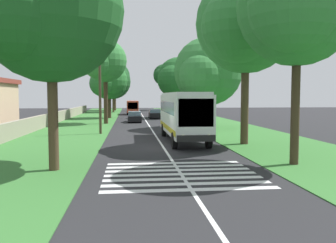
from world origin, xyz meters
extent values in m
plane|color=#262628|center=(0.00, 0.00, 0.00)|extent=(160.00, 160.00, 0.00)
cube|color=#387533|center=(15.00, 8.20, 0.02)|extent=(120.00, 8.00, 0.04)
cube|color=#387533|center=(15.00, -8.20, 0.02)|extent=(120.00, 8.00, 0.04)
cube|color=silver|center=(15.00, 0.00, 0.00)|extent=(110.00, 0.16, 0.01)
cube|color=white|center=(3.38, -1.80, 2.10)|extent=(11.00, 2.50, 2.90)
cube|color=slate|center=(3.68, -1.80, 2.62)|extent=(9.68, 2.54, 0.85)
cube|color=slate|center=(-2.08, -1.80, 2.45)|extent=(0.08, 2.20, 1.74)
cube|color=#B29E19|center=(3.38, -1.80, 1.10)|extent=(10.78, 2.53, 0.36)
cube|color=white|center=(3.38, -1.80, 3.64)|extent=(10.56, 2.30, 0.18)
cube|color=black|center=(-2.20, -1.80, 0.87)|extent=(0.16, 2.40, 0.40)
sphere|color=#F2EDCC|center=(-2.14, -1.00, 1.00)|extent=(0.24, 0.24, 0.24)
sphere|color=#F2EDCC|center=(-2.14, -2.60, 1.00)|extent=(0.24, 0.24, 0.24)
cylinder|color=black|center=(-0.52, -0.65, 0.55)|extent=(1.10, 0.32, 1.10)
cylinder|color=black|center=(6.88, -0.65, 0.55)|extent=(1.10, 0.32, 1.10)
cylinder|color=black|center=(-0.52, -2.95, 0.55)|extent=(1.10, 0.32, 1.10)
cylinder|color=black|center=(6.88, -2.95, 0.55)|extent=(1.10, 0.32, 1.10)
cube|color=silver|center=(-10.94, 0.00, 0.00)|extent=(0.45, 6.80, 0.01)
cube|color=silver|center=(-10.04, 0.00, 0.00)|extent=(0.45, 6.80, 0.01)
cube|color=silver|center=(-9.14, 0.00, 0.00)|extent=(0.45, 6.80, 0.01)
cube|color=silver|center=(-8.24, 0.00, 0.00)|extent=(0.45, 6.80, 0.01)
cube|color=silver|center=(-7.34, 0.00, 0.00)|extent=(0.45, 6.80, 0.01)
cube|color=silver|center=(-6.44, 0.00, 0.00)|extent=(0.45, 6.80, 0.01)
cube|color=silver|center=(-5.54, 0.00, 0.00)|extent=(0.45, 6.80, 0.01)
cube|color=black|center=(24.05, 1.61, 0.53)|extent=(4.30, 1.75, 0.70)
cube|color=slate|center=(23.95, 1.61, 1.15)|extent=(2.00, 1.61, 0.55)
cylinder|color=black|center=(22.70, 2.39, 0.32)|extent=(0.64, 0.22, 0.64)
cylinder|color=black|center=(25.40, 2.39, 0.32)|extent=(0.64, 0.22, 0.64)
cylinder|color=black|center=(22.70, 0.83, 0.32)|extent=(0.64, 0.22, 0.64)
cylinder|color=black|center=(25.40, 0.83, 0.32)|extent=(0.64, 0.22, 0.64)
cube|color=black|center=(32.06, -1.63, 0.53)|extent=(4.30, 1.75, 0.70)
cube|color=slate|center=(31.96, -1.63, 1.15)|extent=(2.00, 1.61, 0.55)
cylinder|color=black|center=(30.71, -0.85, 0.32)|extent=(0.64, 0.22, 0.64)
cylinder|color=black|center=(33.41, -0.85, 0.32)|extent=(0.64, 0.22, 0.64)
cylinder|color=black|center=(30.71, -2.41, 0.32)|extent=(0.64, 0.22, 0.64)
cylinder|color=black|center=(33.41, -2.41, 0.32)|extent=(0.64, 0.22, 0.64)
cube|color=#CC4C33|center=(43.78, 1.69, 1.48)|extent=(6.00, 2.10, 2.10)
cube|color=slate|center=(43.98, 1.69, 1.86)|extent=(5.04, 2.13, 0.70)
cube|color=slate|center=(40.81, 1.69, 1.69)|extent=(0.06, 1.76, 1.18)
cylinder|color=black|center=(41.88, 2.64, 0.38)|extent=(0.76, 0.24, 0.76)
cylinder|color=black|center=(45.68, 2.64, 0.38)|extent=(0.76, 0.24, 0.76)
cylinder|color=black|center=(41.88, 0.74, 0.38)|extent=(0.76, 0.24, 0.76)
cylinder|color=black|center=(45.68, 0.74, 0.38)|extent=(0.76, 0.24, 0.76)
cylinder|color=#3D2D1E|center=(21.45, 5.17, 3.17)|extent=(0.52, 0.52, 6.27)
sphere|color=#337A38|center=(21.45, 5.17, 7.75)|extent=(5.25, 5.25, 5.25)
sphere|color=#337A38|center=(23.02, 5.17, 7.36)|extent=(3.74, 3.74, 3.74)
sphere|color=#337A38|center=(20.14, 5.96, 7.36)|extent=(3.70, 3.70, 3.70)
cylinder|color=#4C3826|center=(62.30, 5.67, 3.04)|extent=(0.53, 0.53, 5.99)
sphere|color=#19471E|center=(62.30, 5.67, 7.98)|extent=(7.09, 7.09, 7.09)
sphere|color=#19471E|center=(64.43, 5.67, 7.45)|extent=(4.58, 4.58, 4.58)
sphere|color=#19471E|center=(60.53, 6.73, 7.45)|extent=(4.30, 4.30, 4.30)
cylinder|color=#3D2D1E|center=(32.83, 5.39, 2.11)|extent=(0.60, 0.60, 4.15)
sphere|color=#286B2D|center=(32.83, 5.39, 5.76)|extent=(5.73, 5.73, 5.73)
sphere|color=#286B2D|center=(34.55, 5.39, 5.33)|extent=(3.46, 3.46, 3.46)
sphere|color=#286B2D|center=(31.40, 6.25, 5.33)|extent=(3.97, 3.97, 3.97)
cylinder|color=#4C3826|center=(53.04, 5.62, 2.24)|extent=(0.42, 0.42, 4.40)
sphere|color=#19471E|center=(53.04, 5.62, 6.44)|extent=(7.27, 7.27, 7.27)
sphere|color=#19471E|center=(55.22, 5.62, 5.90)|extent=(4.59, 4.59, 4.59)
sphere|color=#19471E|center=(51.22, 6.71, 5.90)|extent=(4.30, 4.30, 4.30)
cylinder|color=#4C3826|center=(-6.86, 5.78, 2.80)|extent=(0.46, 0.46, 5.52)
sphere|color=#1E5623|center=(-6.86, 5.78, 7.38)|extent=(6.63, 6.63, 6.63)
sphere|color=#1E5623|center=(-4.87, 5.78, 6.89)|extent=(4.88, 4.88, 4.88)
sphere|color=#1E5623|center=(-8.52, 6.78, 6.89)|extent=(4.05, 4.05, 4.05)
cylinder|color=brown|center=(63.48, -6.08, 3.53)|extent=(0.53, 0.53, 6.99)
sphere|color=#19471E|center=(63.48, -6.08, 8.46)|extent=(5.21, 5.21, 5.21)
sphere|color=#19471E|center=(65.04, -6.08, 8.07)|extent=(2.98, 2.98, 2.98)
sphere|color=#19471E|center=(62.18, -5.30, 8.07)|extent=(3.73, 3.73, 3.73)
cylinder|color=#4C3826|center=(1.16, -5.92, 3.34)|extent=(0.55, 0.55, 6.61)
sphere|color=#337A38|center=(1.16, -5.92, 8.59)|extent=(7.07, 7.07, 7.07)
sphere|color=#337A38|center=(3.28, -5.92, 8.06)|extent=(4.46, 4.46, 4.46)
sphere|color=#337A38|center=(-0.61, -4.86, 8.06)|extent=(4.92, 4.92, 4.92)
cylinder|color=#3D2D1E|center=(13.91, -6.02, 2.06)|extent=(0.43, 0.43, 4.04)
sphere|color=#337A38|center=(13.91, -6.02, 6.07)|extent=(7.22, 7.22, 7.22)
sphere|color=#337A38|center=(16.07, -6.02, 5.53)|extent=(4.99, 4.99, 4.99)
sphere|color=#337A38|center=(12.10, -4.94, 5.53)|extent=(4.53, 4.53, 4.53)
cylinder|color=#3D2D1E|center=(32.86, -5.37, 2.26)|extent=(0.51, 0.51, 4.45)
sphere|color=#1E5623|center=(32.86, -5.37, 6.27)|extent=(6.49, 6.49, 6.49)
sphere|color=#1E5623|center=(34.81, -5.37, 5.79)|extent=(4.03, 4.03, 4.03)
sphere|color=#1E5623|center=(31.23, -4.40, 5.79)|extent=(4.82, 4.82, 4.82)
cylinder|color=#3D2D1E|center=(-6.67, -5.98, 3.17)|extent=(0.43, 0.43, 6.26)
sphere|color=#337A38|center=(-6.67, -5.98, 7.94)|extent=(5.99, 5.99, 5.99)
sphere|color=#337A38|center=(-4.87, -5.98, 7.49)|extent=(3.75, 3.75, 3.75)
sphere|color=#337A38|center=(-8.17, -5.09, 7.49)|extent=(4.15, 4.15, 4.15)
cylinder|color=#473828|center=(9.32, 4.90, 3.85)|extent=(0.24, 0.24, 7.62)
cube|color=#3D3326|center=(9.32, 4.90, 7.06)|extent=(0.12, 1.40, 0.12)
cube|color=#9E937F|center=(20.00, 11.60, 0.74)|extent=(70.00, 0.40, 1.39)
camera|label=1|loc=(-24.06, 2.27, 3.49)|focal=38.89mm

